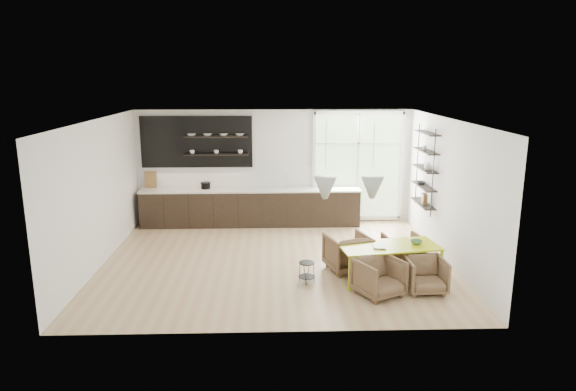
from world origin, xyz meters
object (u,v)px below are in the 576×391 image
object	(u,v)px
wire_stool	(307,269)
armchair_back_left	(348,252)
dining_table	(389,248)
armchair_back_right	(403,251)
armchair_front_right	(425,275)
armchair_front_left	(379,277)

from	to	relation	value
wire_stool	armchair_back_left	bearing A→B (deg)	35.17
dining_table	armchair_back_left	world-z (taller)	armchair_back_left
armchair_back_right	armchair_front_right	xyz separation A→B (m)	(0.09, -1.25, -0.02)
dining_table	armchair_back_right	xyz separation A→B (m)	(0.44, 0.67, -0.29)
armchair_back_right	armchair_front_left	size ratio (longest dim) A/B	0.98
armchair_front_right	armchair_back_right	bearing A→B (deg)	92.71
armchair_back_left	armchair_back_right	distance (m)	1.14
wire_stool	armchair_back_right	bearing A→B (deg)	21.06
armchair_front_left	wire_stool	size ratio (longest dim) A/B	1.89
dining_table	armchair_front_right	bearing A→B (deg)	-56.66
armchair_front_right	wire_stool	xyz separation A→B (m)	(-2.06, 0.49, -0.06)
armchair_back_left	armchair_front_right	distance (m)	1.63
wire_stool	armchair_front_left	bearing A→B (deg)	-27.15
dining_table	armchair_back_left	distance (m)	0.89
armchair_front_left	wire_stool	bearing A→B (deg)	125.02
armchair_front_left	wire_stool	xyz separation A→B (m)	(-1.21, 0.62, -0.08)
armchair_front_left	armchair_front_right	distance (m)	0.86
dining_table	armchair_front_left	xyz separation A→B (m)	(-0.32, -0.71, -0.29)
armchair_back_right	armchair_front_right	size ratio (longest dim) A/B	1.05
wire_stool	armchair_front_right	bearing A→B (deg)	-13.36
armchair_front_left	armchair_front_right	bearing A→B (deg)	-19.04
armchair_back_left	wire_stool	xyz separation A→B (m)	(-0.84, -0.59, -0.11)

